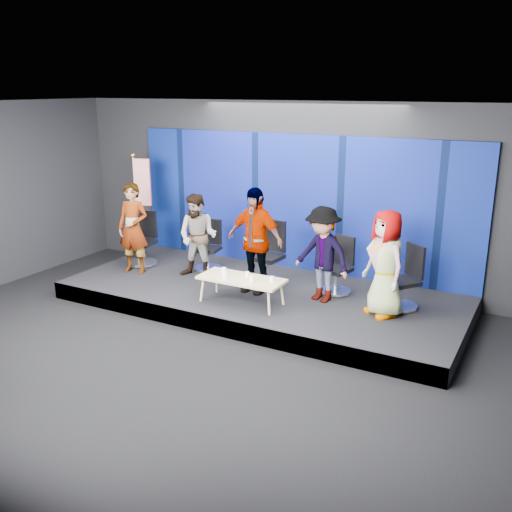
% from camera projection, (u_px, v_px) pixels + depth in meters
% --- Properties ---
extents(ground, '(10.00, 10.00, 0.00)m').
position_uv_depth(ground, '(179.00, 362.00, 8.07)').
color(ground, black).
rests_on(ground, ground).
extents(room_walls, '(10.02, 8.02, 3.51)m').
position_uv_depth(room_walls, '(171.00, 192.00, 7.38)').
color(room_walls, black).
rests_on(room_walls, ground).
extents(riser, '(7.00, 3.00, 0.30)m').
position_uv_depth(riser, '(261.00, 297.00, 10.14)').
color(riser, black).
rests_on(riser, ground).
extents(backdrop, '(7.00, 0.08, 2.60)m').
position_uv_depth(backdrop, '(297.00, 203.00, 10.94)').
color(backdrop, '#071856').
rests_on(backdrop, riser).
extents(chair_a, '(0.68, 0.68, 1.06)m').
position_uv_depth(chair_a, '(143.00, 247.00, 11.43)').
color(chair_a, silver).
rests_on(chair_a, riser).
extents(panelist_a, '(0.68, 0.50, 1.72)m').
position_uv_depth(panelist_a, '(133.00, 228.00, 10.81)').
color(panelist_a, black).
rests_on(panelist_a, riser).
extents(chair_b, '(0.62, 0.62, 0.97)m').
position_uv_depth(chair_b, '(209.00, 253.00, 11.12)').
color(chair_b, silver).
rests_on(chair_b, riser).
extents(panelist_b, '(0.85, 0.70, 1.58)m').
position_uv_depth(panelist_b, '(198.00, 236.00, 10.53)').
color(panelist_b, black).
rests_on(panelist_b, riser).
extents(chair_c, '(0.69, 0.69, 1.13)m').
position_uv_depth(chair_c, '(268.00, 263.00, 10.35)').
color(chair_c, silver).
rests_on(chair_c, riser).
extents(panelist_c, '(1.11, 0.54, 1.83)m').
position_uv_depth(panelist_c, '(255.00, 240.00, 9.77)').
color(panelist_c, black).
rests_on(panelist_c, riser).
extents(chair_d, '(0.68, 0.68, 0.99)m').
position_uv_depth(chair_d, '(338.00, 274.00, 9.85)').
color(chair_d, silver).
rests_on(chair_d, riser).
extents(panelist_d, '(1.15, 0.85, 1.60)m').
position_uv_depth(panelist_d, '(322.00, 254.00, 9.35)').
color(panelist_d, black).
rests_on(panelist_d, riser).
extents(chair_e, '(0.82, 0.82, 1.04)m').
position_uv_depth(chair_e, '(404.00, 287.00, 9.16)').
color(chair_e, silver).
rests_on(chair_e, riser).
extents(panelist_e, '(0.98, 0.93, 1.68)m').
position_uv_depth(panelist_e, '(385.00, 264.00, 8.73)').
color(panelist_e, black).
rests_on(panelist_e, riser).
extents(coffee_table, '(1.43, 0.61, 0.44)m').
position_uv_depth(coffee_table, '(242.00, 280.00, 9.34)').
color(coffee_table, tan).
rests_on(coffee_table, riser).
extents(mug_a, '(0.08, 0.08, 0.10)m').
position_uv_depth(mug_a, '(224.00, 271.00, 9.53)').
color(mug_a, white).
rests_on(mug_a, coffee_table).
extents(mug_b, '(0.08, 0.08, 0.10)m').
position_uv_depth(mug_b, '(225.00, 275.00, 9.31)').
color(mug_b, white).
rests_on(mug_b, coffee_table).
extents(mug_c, '(0.07, 0.07, 0.09)m').
position_uv_depth(mug_c, '(247.00, 274.00, 9.36)').
color(mug_c, white).
rests_on(mug_c, coffee_table).
extents(mug_d, '(0.08, 0.08, 0.09)m').
position_uv_depth(mug_d, '(252.00, 279.00, 9.14)').
color(mug_d, white).
rests_on(mug_d, coffee_table).
extents(mug_e, '(0.07, 0.07, 0.09)m').
position_uv_depth(mug_e, '(272.00, 279.00, 9.13)').
color(mug_e, white).
rests_on(mug_e, coffee_table).
extents(flag_stand, '(0.50, 0.29, 2.17)m').
position_uv_depth(flag_stand, '(140.00, 203.00, 11.71)').
color(flag_stand, black).
rests_on(flag_stand, riser).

